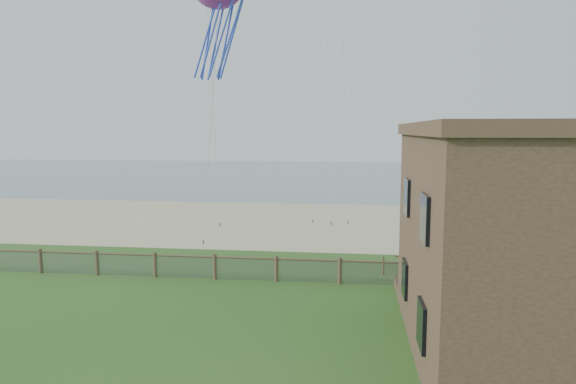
# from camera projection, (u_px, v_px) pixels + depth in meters

# --- Properties ---
(ground) EXTENTS (160.00, 160.00, 0.00)m
(ground) POSITION_uv_depth(u_px,v_px,m) (252.00, 330.00, 18.50)
(ground) COLOR #2E571E
(ground) RESTS_ON ground
(sand_beach) EXTENTS (72.00, 20.00, 0.02)m
(sand_beach) POSITION_uv_depth(u_px,v_px,m) (306.00, 222.00, 40.18)
(sand_beach) COLOR #C1B58B
(sand_beach) RESTS_ON ground
(ocean) EXTENTS (160.00, 68.00, 0.02)m
(ocean) POSITION_uv_depth(u_px,v_px,m) (329.00, 174.00, 83.54)
(ocean) COLOR slate
(ocean) RESTS_ON ground
(chainlink_fence) EXTENTS (36.20, 0.20, 1.25)m
(chainlink_fence) POSITION_uv_depth(u_px,v_px,m) (276.00, 270.00, 24.35)
(chainlink_fence) COLOR #473628
(chainlink_fence) RESTS_ON ground
(motel_deck) EXTENTS (15.00, 2.00, 0.50)m
(motel_deck) POSITION_uv_depth(u_px,v_px,m) (575.00, 293.00, 21.83)
(motel_deck) COLOR brown
(motel_deck) RESTS_ON ground
(picnic_table) EXTENTS (2.32, 2.01, 0.83)m
(picnic_table) POSITION_uv_depth(u_px,v_px,m) (422.00, 284.00, 22.58)
(picnic_table) COLOR brown
(picnic_table) RESTS_ON ground
(octopus_kite) EXTENTS (3.68, 3.21, 6.31)m
(octopus_kite) POSITION_uv_depth(u_px,v_px,m) (219.00, 21.00, 27.76)
(octopus_kite) COLOR #FF284A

